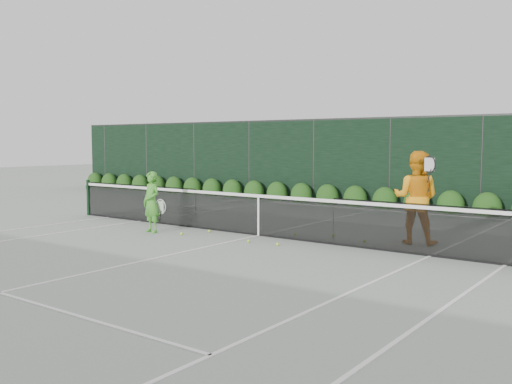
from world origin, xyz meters
The scene contains 8 objects.
ground centered at (0.00, 0.00, 0.00)m, with size 80.00×80.00×0.00m, color gray.
tennis_net centered at (-0.02, 0.00, 0.53)m, with size 12.90×0.10×1.07m.
player_woman centered at (-2.39, -1.16, 0.74)m, with size 0.65×0.44×1.49m.
player_man centered at (3.35, 1.19, 1.01)m, with size 1.08×0.90×2.01m.
court_lines centered at (0.00, 0.00, 0.01)m, with size 11.03×23.83×0.01m.
windscreen_fence centered at (0.00, -2.71, 1.51)m, with size 32.00×21.07×3.06m.
hedge_row centered at (0.00, 7.15, 0.23)m, with size 31.66×0.65×0.94m.
tennis_balls centered at (0.48, -0.14, 0.03)m, with size 4.01×2.02×0.07m.
Camera 1 is at (7.90, -10.70, 2.20)m, focal length 40.00 mm.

